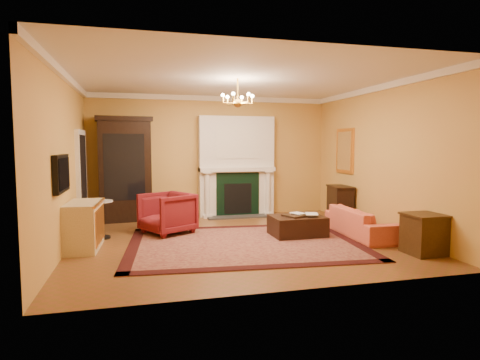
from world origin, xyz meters
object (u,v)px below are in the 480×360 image
object	(u,v)px
pedestal_table	(102,216)
commode	(84,226)
coral_sofa	(362,218)
china_cabinet	(125,172)
console_table	(340,204)
end_table	(424,235)
leather_ottoman	(297,226)
wingback_armchair	(167,211)

from	to	relation	value
pedestal_table	commode	distance (m)	0.77
pedestal_table	coral_sofa	size ratio (longest dim) A/B	0.39
china_cabinet	commode	size ratio (longest dim) A/B	2.14
pedestal_table	console_table	size ratio (longest dim) A/B	0.92
console_table	commode	bearing A→B (deg)	-159.39
end_table	console_table	bearing A→B (deg)	88.83
china_cabinet	console_table	world-z (taller)	china_cabinet
pedestal_table	leather_ottoman	world-z (taller)	pedestal_table
pedestal_table	console_table	bearing A→B (deg)	5.43
wingback_armchair	console_table	world-z (taller)	wingback_armchair
end_table	console_table	world-z (taller)	console_table
commode	end_table	world-z (taller)	commode
commode	end_table	xyz separation A→B (m)	(5.45, -1.72, -0.09)
pedestal_table	console_table	world-z (taller)	console_table
pedestal_table	commode	world-z (taller)	commode
china_cabinet	leather_ottoman	distance (m)	4.25
commode	coral_sofa	world-z (taller)	commode
wingback_armchair	console_table	distance (m)	4.05
end_table	leather_ottoman	size ratio (longest dim) A/B	0.62
china_cabinet	pedestal_table	size ratio (longest dim) A/B	3.18
wingback_armchair	coral_sofa	size ratio (longest dim) A/B	0.49
wingback_armchair	pedestal_table	bearing A→B (deg)	-114.51
wingback_armchair	end_table	world-z (taller)	wingback_armchair
end_table	wingback_armchair	bearing A→B (deg)	147.06
pedestal_table	leather_ottoman	bearing A→B (deg)	-10.91
pedestal_table	china_cabinet	bearing A→B (deg)	77.90
leather_ottoman	china_cabinet	bearing A→B (deg)	142.90
pedestal_table	commode	size ratio (longest dim) A/B	0.67
china_cabinet	console_table	distance (m)	5.11
china_cabinet	end_table	distance (m)	6.46
pedestal_table	end_table	bearing A→B (deg)	-25.18
wingback_armchair	commode	size ratio (longest dim) A/B	0.84
console_table	coral_sofa	bearing A→B (deg)	-94.55
china_cabinet	wingback_armchair	world-z (taller)	china_cabinet
pedestal_table	coral_sofa	bearing A→B (deg)	-11.70
commode	coral_sofa	distance (m)	5.18
wingback_armchair	commode	bearing A→B (deg)	-90.22
pedestal_table	coral_sofa	distance (m)	5.03
wingback_armchair	console_table	xyz separation A→B (m)	(4.03, 0.37, -0.06)
china_cabinet	commode	distance (m)	2.68
pedestal_table	end_table	distance (m)	5.76
china_cabinet	pedestal_table	xyz separation A→B (m)	(-0.38, -1.76, -0.74)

